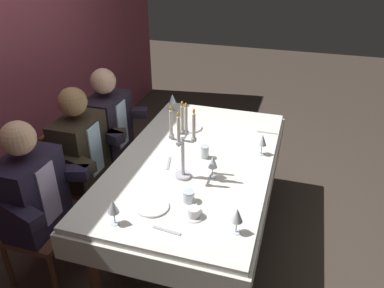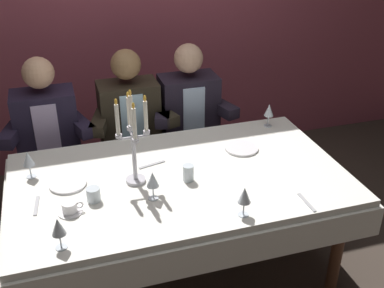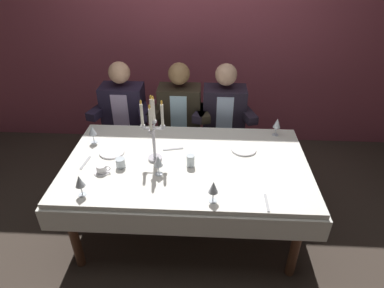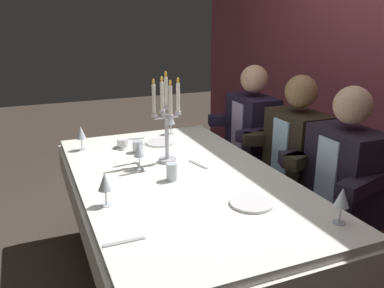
# 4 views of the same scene
# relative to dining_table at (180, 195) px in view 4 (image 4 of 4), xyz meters

# --- Properties ---
(ground_plane) EXTENTS (12.00, 12.00, 0.00)m
(ground_plane) POSITION_rel_dining_table_xyz_m (0.00, 0.00, -0.62)
(ground_plane) COLOR #3D332B
(dining_table) EXTENTS (1.94, 1.14, 0.74)m
(dining_table) POSITION_rel_dining_table_xyz_m (0.00, 0.00, 0.00)
(dining_table) COLOR white
(dining_table) RESTS_ON ground_plane
(candelabra) EXTENTS (0.19, 0.19, 0.55)m
(candelabra) POSITION_rel_dining_table_xyz_m (-0.25, 0.01, 0.38)
(candelabra) COLOR silver
(candelabra) RESTS_ON dining_table
(dinner_plate_0) EXTENTS (0.21, 0.21, 0.01)m
(dinner_plate_0) POSITION_rel_dining_table_xyz_m (-0.62, 0.09, 0.13)
(dinner_plate_0) COLOR white
(dinner_plate_0) RESTS_ON dining_table
(dinner_plate_1) EXTENTS (0.21, 0.21, 0.01)m
(dinner_plate_1) POSITION_rel_dining_table_xyz_m (0.46, 0.19, 0.13)
(dinner_plate_1) COLOR white
(dinner_plate_1) RESTS_ON dining_table
(wine_glass_0) EXTENTS (0.07, 0.07, 0.16)m
(wine_glass_0) POSITION_rel_dining_table_xyz_m (0.21, -0.45, 0.24)
(wine_glass_0) COLOR silver
(wine_glass_0) RESTS_ON dining_table
(wine_glass_1) EXTENTS (0.07, 0.07, 0.16)m
(wine_glass_1) POSITION_rel_dining_table_xyz_m (-0.19, -0.18, 0.23)
(wine_glass_1) COLOR silver
(wine_glass_1) RESTS_ON dining_table
(wine_glass_2) EXTENTS (0.07, 0.07, 0.16)m
(wine_glass_2) POSITION_rel_dining_table_xyz_m (-0.81, 0.24, 0.24)
(wine_glass_2) COLOR silver
(wine_glass_2) RESTS_ON dining_table
(wine_glass_3) EXTENTS (0.07, 0.07, 0.16)m
(wine_glass_3) POSITION_rel_dining_table_xyz_m (0.76, 0.45, 0.23)
(wine_glass_3) COLOR silver
(wine_glass_3) RESTS_ON dining_table
(wine_glass_4) EXTENTS (0.07, 0.07, 0.16)m
(wine_glass_4) POSITION_rel_dining_table_xyz_m (-0.69, -0.44, 0.24)
(wine_glass_4) COLOR silver
(wine_glass_4) RESTS_ON dining_table
(water_tumbler_0) EXTENTS (0.07, 0.07, 0.08)m
(water_tumbler_0) POSITION_rel_dining_table_xyz_m (-0.50, -0.10, 0.16)
(water_tumbler_0) COLOR silver
(water_tumbler_0) RESTS_ON dining_table
(water_tumbler_1) EXTENTS (0.06, 0.06, 0.10)m
(water_tumbler_1) POSITION_rel_dining_table_xyz_m (0.04, -0.06, 0.17)
(water_tumbler_1) COLOR silver
(water_tumbler_1) RESTS_ON dining_table
(coffee_cup_0) EXTENTS (0.13, 0.12, 0.06)m
(coffee_cup_0) POSITION_rel_dining_table_xyz_m (-0.62, -0.18, 0.15)
(coffee_cup_0) COLOR white
(coffee_cup_0) RESTS_ON dining_table
(spoon_0) EXTENTS (0.02, 0.17, 0.01)m
(spoon_0) POSITION_rel_dining_table_xyz_m (0.56, -0.45, 0.12)
(spoon_0) COLOR #B7B7BC
(spoon_0) RESTS_ON dining_table
(fork_1) EXTENTS (0.04, 0.17, 0.01)m
(fork_1) POSITION_rel_dining_table_xyz_m (-0.79, -0.07, 0.12)
(fork_1) COLOR #B7B7BC
(fork_1) RESTS_ON dining_table
(fork_2) EXTENTS (0.17, 0.06, 0.01)m
(fork_2) POSITION_rel_dining_table_xyz_m (-0.12, 0.16, 0.12)
(fork_2) COLOR #B7B7BC
(fork_2) RESTS_ON dining_table
(seated_diner_0) EXTENTS (0.63, 0.48, 1.24)m
(seated_diner_0) POSITION_rel_dining_table_xyz_m (-0.70, 0.89, 0.11)
(seated_diner_0) COLOR brown
(seated_diner_0) RESTS_ON ground_plane
(seated_diner_1) EXTENTS (0.63, 0.48, 1.24)m
(seated_diner_1) POSITION_rel_dining_table_xyz_m (-0.13, 0.89, 0.11)
(seated_diner_1) COLOR brown
(seated_diner_1) RESTS_ON ground_plane
(seated_diner_2) EXTENTS (0.63, 0.48, 1.24)m
(seated_diner_2) POSITION_rel_dining_table_xyz_m (0.32, 0.89, 0.11)
(seated_diner_2) COLOR brown
(seated_diner_2) RESTS_ON ground_plane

